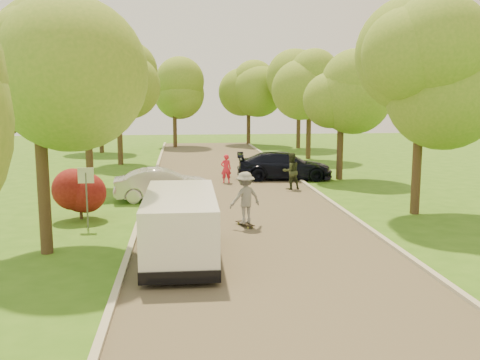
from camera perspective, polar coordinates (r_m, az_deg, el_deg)
name	(u,v)px	position (r m, az deg, el deg)	size (l,w,h in m)	color
ground	(266,256)	(15.93, 2.83, -8.08)	(100.00, 100.00, 0.00)	#356518
road	(238,202)	(23.63, -0.24, -2.40)	(8.00, 60.00, 0.01)	#4C4438
curb_left	(145,203)	(23.55, -10.09, -2.45)	(0.18, 60.00, 0.12)	#B2AD9E
curb_right	(327,199)	(24.37, 9.28, -2.04)	(0.18, 60.00, 0.12)	#B2AD9E
street_sign	(86,185)	(19.58, -16.09, -0.50)	(0.55, 0.06, 2.17)	#59595E
red_shrub	(80,191)	(21.20, -16.69, -1.10)	(1.70, 1.70, 1.95)	#382619
tree_l_mida	(44,78)	(16.50, -20.13, 10.19)	(4.71, 4.60, 7.39)	#382619
tree_l_midb	(91,97)	(27.39, -15.65, 8.48)	(4.30, 4.20, 6.62)	#382619
tree_l_far	(121,84)	(37.25, -12.56, 10.01)	(4.92, 4.80, 7.79)	#382619
tree_r_mida	(427,73)	(22.17, 19.33, 10.73)	(5.13, 5.00, 7.95)	#382619
tree_r_midb	(345,92)	(30.41, 11.15, 9.22)	(4.51, 4.40, 7.01)	#382619
tree_r_far	(313,80)	(40.23, 7.76, 10.56)	(5.33, 5.20, 8.34)	#382619
tree_bg_a	(102,88)	(45.48, -14.50, 9.52)	(5.12, 5.00, 7.72)	#382619
tree_bg_b	(302,86)	(48.24, 6.59, 9.96)	(5.12, 5.00, 7.95)	#382619
tree_bg_c	(177,92)	(49.04, -6.78, 9.34)	(4.92, 4.80, 7.33)	#382619
tree_bg_d	(251,89)	(51.47, 1.17, 9.71)	(5.12, 5.00, 7.72)	#382619
minivan	(181,225)	(15.51, -6.35, -4.74)	(2.08, 5.16, 1.91)	white
silver_sedan	(163,184)	(24.31, -8.23, -0.47)	(1.51, 4.34, 1.43)	silver
dark_sedan	(284,166)	(30.13, 4.75, 1.53)	(2.17, 5.33, 1.55)	black
longboard	(245,224)	(19.33, 0.55, -4.68)	(0.63, 0.99, 0.11)	black
skateboarder	(245,198)	(19.13, 0.55, -1.90)	(1.21, 0.70, 1.87)	gray
person_striped	(226,169)	(28.75, -1.50, 1.21)	(0.57, 0.37, 1.56)	red
person_olive	(291,171)	(26.90, 5.46, 0.94)	(0.90, 0.70, 1.85)	#2A311D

